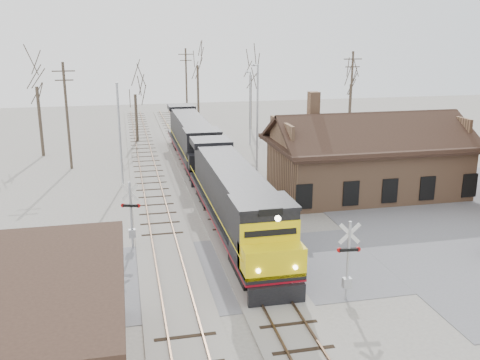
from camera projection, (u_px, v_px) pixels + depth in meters
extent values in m
plane|color=#A09A90|center=(255.00, 269.00, 28.86)|extent=(140.00, 140.00, 0.00)
cube|color=slate|center=(255.00, 269.00, 28.86)|extent=(60.00, 9.00, 0.03)
cube|color=#A09A90|center=(210.00, 190.00, 42.95)|extent=(3.40, 90.00, 0.12)
cube|color=#473323|center=(201.00, 190.00, 42.77)|extent=(0.08, 90.00, 0.14)
cube|color=#473323|center=(219.00, 188.00, 43.07)|extent=(0.08, 90.00, 0.14)
cube|color=#A09A90|center=(153.00, 194.00, 42.01)|extent=(3.40, 90.00, 0.12)
cube|color=#473323|center=(144.00, 193.00, 41.84)|extent=(0.08, 90.00, 0.14)
cube|color=#473323|center=(163.00, 192.00, 42.13)|extent=(0.08, 90.00, 0.14)
cube|color=#956B4D|center=(366.00, 168.00, 42.11)|extent=(14.00, 8.00, 4.00)
cube|color=black|center=(368.00, 142.00, 41.54)|extent=(15.20, 9.20, 0.30)
cube|color=black|center=(382.00, 135.00, 39.11)|extent=(15.00, 4.71, 2.66)
cube|color=black|center=(356.00, 124.00, 43.44)|extent=(15.00, 4.71, 2.66)
cube|color=#956B4D|center=(314.00, 106.00, 41.40)|extent=(0.80, 0.80, 2.20)
cube|color=black|center=(258.00, 265.00, 28.14)|extent=(2.45, 3.93, 0.98)
cube|color=black|center=(216.00, 195.00, 40.15)|extent=(2.45, 3.93, 0.98)
cube|color=black|center=(233.00, 212.00, 33.94)|extent=(2.95, 19.64, 0.34)
cube|color=maroon|center=(233.00, 215.00, 33.99)|extent=(2.97, 19.64, 0.12)
cube|color=black|center=(229.00, 184.00, 34.68)|extent=(2.55, 14.24, 2.75)
cube|color=black|center=(263.00, 229.00, 26.69)|extent=(2.95, 2.75, 2.75)
cube|color=yellow|center=(272.00, 258.00, 25.35)|extent=(2.95, 1.77, 1.37)
cube|color=black|center=(277.00, 296.00, 24.82)|extent=(2.75, 0.25, 0.98)
cylinder|color=#FFF2CC|center=(278.00, 219.00, 23.88)|extent=(0.27, 0.10, 0.27)
cube|color=black|center=(201.00, 171.00, 47.08)|extent=(2.45, 3.93, 0.98)
cube|color=black|center=(184.00, 142.00, 59.09)|extent=(2.45, 3.93, 0.98)
cube|color=black|center=(192.00, 147.00, 52.87)|extent=(2.95, 19.64, 0.34)
cube|color=maroon|center=(192.00, 149.00, 52.93)|extent=(2.97, 19.64, 0.12)
cube|color=black|center=(190.00, 130.00, 53.62)|extent=(2.55, 14.24, 2.75)
cube|color=black|center=(202.00, 147.00, 45.63)|extent=(2.95, 2.75, 2.75)
cube|color=black|center=(206.00, 161.00, 44.29)|extent=(2.95, 1.77, 1.37)
cube|color=black|center=(208.00, 181.00, 43.76)|extent=(2.75, 0.25, 0.98)
cylinder|color=#A5A8AD|center=(348.00, 261.00, 25.02)|extent=(0.14, 0.14, 3.99)
cube|color=silver|center=(350.00, 234.00, 24.64)|extent=(1.04, 0.16, 1.04)
cube|color=silver|center=(350.00, 234.00, 24.64)|extent=(1.04, 0.16, 1.04)
cube|color=black|center=(349.00, 250.00, 24.86)|extent=(0.91, 0.25, 0.15)
cylinder|color=#B20C0C|center=(339.00, 250.00, 24.81)|extent=(0.25, 0.11, 0.24)
cylinder|color=#B20C0C|center=(358.00, 249.00, 24.90)|extent=(0.25, 0.11, 0.24)
cube|color=#A5A8AD|center=(347.00, 283.00, 25.31)|extent=(0.40, 0.30, 0.50)
cylinder|color=#A5A8AD|center=(131.00, 215.00, 31.15)|extent=(0.14, 0.14, 4.06)
cube|color=silver|center=(130.00, 192.00, 30.77)|extent=(1.03, 0.34, 1.06)
cube|color=silver|center=(130.00, 192.00, 30.77)|extent=(1.03, 0.34, 1.06)
cube|color=black|center=(131.00, 206.00, 30.99)|extent=(0.92, 0.41, 0.15)
cylinder|color=#B20C0C|center=(138.00, 206.00, 30.96)|extent=(0.26, 0.15, 0.24)
cylinder|color=#B20C0C|center=(123.00, 205.00, 31.02)|extent=(0.26, 0.15, 0.24)
cube|color=#A5A8AD|center=(132.00, 233.00, 31.45)|extent=(0.41, 0.30, 0.51)
cylinder|color=#A5A8AD|center=(120.00, 135.00, 43.60)|extent=(0.18, 0.18, 8.46)
cylinder|color=#A5A8AD|center=(117.00, 83.00, 43.34)|extent=(0.12, 1.80, 0.12)
cube|color=#A5A8AD|center=(117.00, 83.00, 44.12)|extent=(0.25, 0.50, 0.12)
cylinder|color=#A5A8AD|center=(257.00, 119.00, 48.03)|extent=(0.18, 0.18, 9.61)
cylinder|color=#A5A8AD|center=(255.00, 65.00, 47.61)|extent=(0.12, 1.80, 0.12)
cube|color=#A5A8AD|center=(253.00, 65.00, 48.39)|extent=(0.25, 0.50, 0.12)
cylinder|color=#A5A8AD|center=(250.00, 109.00, 59.59)|extent=(0.18, 0.18, 8.14)
cylinder|color=#A5A8AD|center=(249.00, 72.00, 59.36)|extent=(0.12, 1.80, 0.12)
cube|color=#A5A8AD|center=(247.00, 72.00, 60.14)|extent=(0.25, 0.50, 0.12)
cylinder|color=#382D23|center=(67.00, 117.00, 48.68)|extent=(0.24, 0.24, 9.77)
cube|color=#382D23|center=(63.00, 71.00, 47.58)|extent=(2.00, 0.10, 0.10)
cube|color=#382D23|center=(64.00, 80.00, 47.79)|extent=(1.60, 0.10, 0.10)
cylinder|color=#382D23|center=(187.00, 87.00, 72.86)|extent=(0.24, 0.24, 10.21)
cube|color=#382D23|center=(186.00, 54.00, 71.70)|extent=(2.00, 0.10, 0.10)
cube|color=#382D23|center=(186.00, 60.00, 71.92)|extent=(1.60, 0.10, 0.10)
cylinder|color=#382D23|center=(351.00, 101.00, 56.74)|extent=(0.24, 0.24, 10.41)
cube|color=#382D23|center=(353.00, 59.00, 55.56)|extent=(2.00, 0.10, 0.10)
cube|color=#382D23|center=(352.00, 67.00, 55.77)|extent=(1.60, 0.10, 0.10)
cylinder|color=#382D23|center=(40.00, 122.00, 54.15)|extent=(0.32, 0.32, 7.07)
cylinder|color=#382D23|center=(136.00, 118.00, 61.29)|extent=(0.32, 0.32, 5.50)
cylinder|color=#382D23|center=(198.00, 93.00, 76.64)|extent=(0.32, 0.32, 7.75)
cylinder|color=#382D23|center=(250.00, 102.00, 69.22)|extent=(0.32, 0.32, 6.98)
cylinder|color=#382D23|center=(350.00, 107.00, 69.51)|extent=(0.32, 0.32, 5.85)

